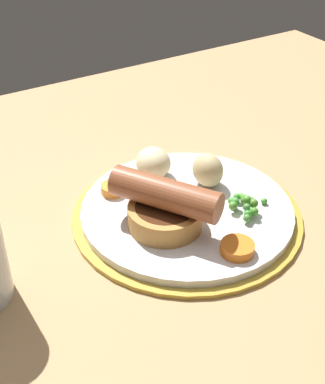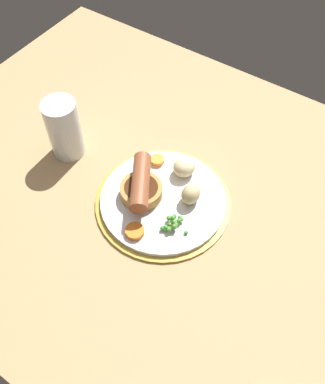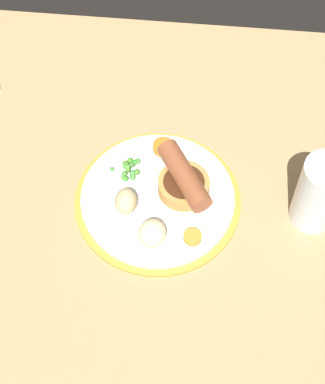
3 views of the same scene
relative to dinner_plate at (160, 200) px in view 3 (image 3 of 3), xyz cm
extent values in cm
cube|color=tan|center=(0.35, 1.82, -2.07)|extent=(110.00, 80.00, 3.00)
cylinder|color=#B79333|center=(0.00, 0.00, -0.32)|extent=(25.06, 25.06, 0.50)
cylinder|color=silver|center=(0.00, 0.00, 0.13)|extent=(23.06, 23.06, 1.40)
cylinder|color=#BC8442|center=(-3.39, -1.54, 2.01)|extent=(7.71, 7.71, 2.36)
cylinder|color=#472614|center=(-3.39, -1.54, 3.05)|extent=(6.17, 6.17, 0.30)
cylinder|color=brown|center=(-3.39, -1.54, 4.79)|extent=(8.75, 11.44, 3.19)
sphere|color=#4B8429|center=(5.22, -3.54, 2.01)|extent=(0.71, 0.71, 0.71)
sphere|color=#478236|center=(4.79, -4.60, 1.93)|extent=(0.81, 0.81, 0.81)
sphere|color=#36902E|center=(4.40, -5.30, 1.65)|extent=(0.81, 0.81, 0.81)
sphere|color=#4E9A3E|center=(5.68, -4.13, 2.13)|extent=(0.90, 0.90, 0.90)
sphere|color=#4B8F2B|center=(3.89, -3.45, 1.74)|extent=(0.94, 0.94, 0.94)
sphere|color=#4D9832|center=(5.34, -3.90, 2.27)|extent=(0.97, 0.97, 0.97)
sphere|color=#438926|center=(5.14, -5.44, 1.75)|extent=(0.90, 0.90, 0.90)
sphere|color=#478836|center=(4.01, -5.66, 1.48)|extent=(0.84, 0.84, 0.84)
sphere|color=#4E832A|center=(5.72, -4.57, 2.07)|extent=(1.00, 1.00, 1.00)
sphere|color=#488933|center=(4.49, -2.57, 1.60)|extent=(0.74, 0.74, 0.74)
sphere|color=#4D963D|center=(4.41, -2.51, 1.61)|extent=(0.83, 0.83, 0.83)
sphere|color=#438A3E|center=(4.47, -3.09, 1.84)|extent=(0.93, 0.93, 0.93)
sphere|color=#4C8E32|center=(5.84, -2.39, 1.61)|extent=(0.76, 0.76, 0.76)
sphere|color=#45892D|center=(5.68, -2.94, 1.83)|extent=(0.79, 0.79, 0.79)
sphere|color=green|center=(5.40, -2.20, 1.59)|extent=(0.81, 0.81, 0.81)
sphere|color=#428E33|center=(7.78, -3.98, 1.20)|extent=(0.72, 0.72, 0.72)
ellipsoid|color=beige|center=(0.47, 7.17, 2.63)|extent=(4.71, 5.03, 3.59)
ellipsoid|color=#CCB77F|center=(4.70, 2.41, 2.78)|extent=(3.28, 3.99, 3.90)
cylinder|color=orange|center=(0.42, -8.76, 1.35)|extent=(3.73, 3.73, 1.03)
cylinder|color=orange|center=(-5.33, 6.56, 1.35)|extent=(3.09, 3.09, 1.04)
cylinder|color=silver|center=(-22.53, 0.13, 5.67)|extent=(6.51, 6.51, 12.48)
camera|label=1|loc=(-26.27, -38.48, 35.14)|focal=50.00mm
camera|label=2|loc=(25.13, -37.20, 64.91)|focal=40.00mm
camera|label=3|loc=(-5.27, 49.38, 82.41)|focal=60.00mm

